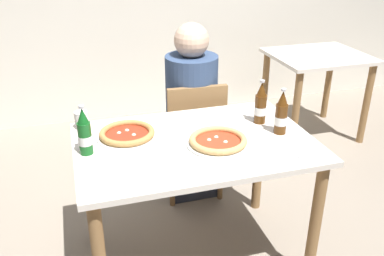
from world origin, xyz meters
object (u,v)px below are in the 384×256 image
at_px(dining_table_main, 195,161).
at_px(chair_behind_table, 193,133).
at_px(diner_seated, 192,117).
at_px(pizza_marinara_far, 127,134).
at_px(dining_table_background, 317,72).
at_px(pizza_margherita_near, 218,141).
at_px(paper_cup, 82,120).
at_px(napkin_with_cutlery, 283,150).
at_px(beer_bottle_right, 261,105).
at_px(beer_bottle_center, 85,134).
at_px(beer_bottle_left, 281,115).

xyz_separation_m(dining_table_main, chair_behind_table, (0.18, 0.61, -0.15)).
bearing_deg(diner_seated, dining_table_main, -105.19).
distance_m(dining_table_main, pizza_marinara_far, 0.37).
bearing_deg(dining_table_background, diner_seated, -155.72).
bearing_deg(pizza_margherita_near, paper_cup, 148.15).
height_order(dining_table_background, napkin_with_cutlery, napkin_with_cutlery).
relative_size(chair_behind_table, beer_bottle_right, 3.44).
height_order(diner_seated, napkin_with_cutlery, diner_seated).
xyz_separation_m(chair_behind_table, beer_bottle_right, (0.23, -0.50, 0.37)).
bearing_deg(dining_table_background, beer_bottle_center, -148.82).
distance_m(pizza_margherita_near, beer_bottle_left, 0.37).
bearing_deg(pizza_marinara_far, pizza_margherita_near, -26.38).
relative_size(pizza_margherita_near, paper_cup, 3.29).
bearing_deg(paper_cup, diner_seated, 25.47).
relative_size(beer_bottle_center, paper_cup, 2.60).
xyz_separation_m(dining_table_main, beer_bottle_center, (-0.53, 0.03, 0.22)).
bearing_deg(paper_cup, beer_bottle_center, -89.41).
xyz_separation_m(diner_seated, paper_cup, (-0.72, -0.34, 0.21)).
xyz_separation_m(dining_table_main, beer_bottle_left, (0.46, -0.04, 0.22)).
bearing_deg(paper_cup, dining_table_main, -30.72).
bearing_deg(chair_behind_table, pizza_margherita_near, 86.43).
xyz_separation_m(chair_behind_table, paper_cup, (-0.71, -0.29, 0.32)).
height_order(chair_behind_table, napkin_with_cutlery, chair_behind_table).
height_order(dining_table_main, beer_bottle_right, beer_bottle_right).
bearing_deg(pizza_marinara_far, diner_seated, 46.38).
bearing_deg(napkin_with_cutlery, pizza_marinara_far, 153.15).
height_order(chair_behind_table, dining_table_background, chair_behind_table).
distance_m(dining_table_background, beer_bottle_center, 2.39).
bearing_deg(dining_table_background, beer_bottle_right, -133.65).
height_order(diner_seated, beer_bottle_right, diner_seated).
relative_size(dining_table_background, beer_bottle_right, 3.24).
height_order(diner_seated, beer_bottle_left, diner_seated).
xyz_separation_m(pizza_marinara_far, beer_bottle_right, (0.73, -0.02, 0.08)).
distance_m(dining_table_main, diner_seated, 0.69).
distance_m(pizza_margherita_near, paper_cup, 0.75).
height_order(beer_bottle_center, napkin_with_cutlery, beer_bottle_center).
xyz_separation_m(chair_behind_table, pizza_marinara_far, (-0.50, -0.48, 0.29)).
height_order(pizza_margherita_near, beer_bottle_left, beer_bottle_left).
xyz_separation_m(diner_seated, beer_bottle_right, (0.23, -0.55, 0.27)).
bearing_deg(diner_seated, chair_behind_table, -94.08).
height_order(chair_behind_table, pizza_margherita_near, chair_behind_table).
xyz_separation_m(dining_table_background, beer_bottle_left, (-1.04, -1.29, 0.26)).
bearing_deg(beer_bottle_center, diner_seated, 41.69).
relative_size(chair_behind_table, diner_seated, 0.70).
distance_m(chair_behind_table, dining_table_background, 1.48).
xyz_separation_m(pizza_margherita_near, pizza_marinara_far, (-0.42, 0.21, 0.00)).
height_order(dining_table_main, beer_bottle_left, beer_bottle_left).
bearing_deg(beer_bottle_center, paper_cup, 90.59).
xyz_separation_m(dining_table_main, beer_bottle_right, (0.41, 0.11, 0.22)).
relative_size(pizza_margherita_near, beer_bottle_center, 1.27).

